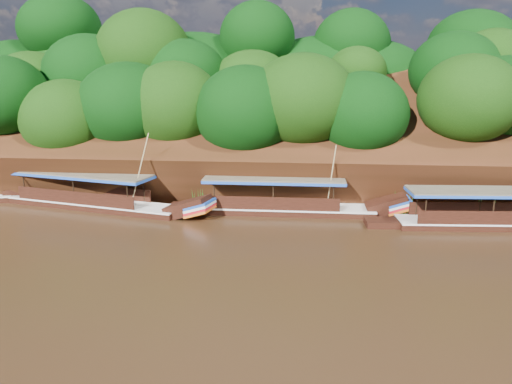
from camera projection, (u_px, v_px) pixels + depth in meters
ground at (289, 255)px, 27.62m from camera, size 160.00×160.00×0.00m
riverbank at (296, 154)px, 49.14m from camera, size 120.00×30.06×19.40m
boat_0 at (510, 219)px, 32.44m from camera, size 15.41×3.14×5.87m
boat_1 at (296, 205)px, 35.59m from camera, size 15.04×2.68×5.56m
boat_2 at (103, 201)px, 36.75m from camera, size 16.54×6.08×6.24m
reeds at (246, 197)px, 36.87m from camera, size 47.75×2.54×1.85m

